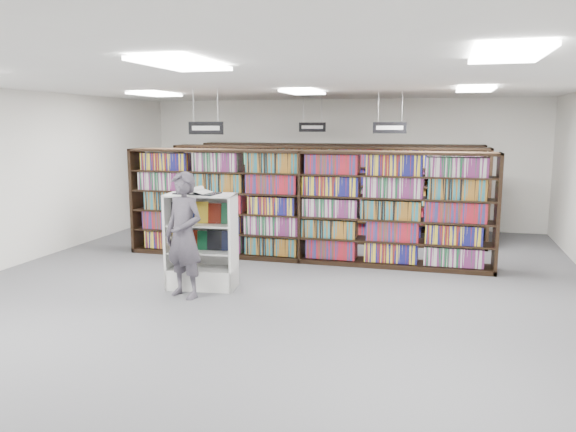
% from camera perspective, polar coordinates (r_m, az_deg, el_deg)
% --- Properties ---
extents(floor, '(12.00, 12.00, 0.00)m').
position_cam_1_polar(floor, '(8.94, -1.62, -7.44)').
color(floor, '#505055').
rests_on(floor, ground).
extents(ceiling, '(10.00, 12.00, 0.10)m').
position_cam_1_polar(ceiling, '(8.59, -1.72, 13.47)').
color(ceiling, silver).
rests_on(ceiling, wall_back).
extents(wall_back, '(10.00, 0.10, 3.20)m').
position_cam_1_polar(wall_back, '(14.44, 5.28, 5.38)').
color(wall_back, white).
rests_on(wall_back, ground).
extents(wall_left, '(0.10, 12.00, 3.20)m').
position_cam_1_polar(wall_left, '(11.14, -27.14, 3.25)').
color(wall_left, white).
rests_on(wall_left, ground).
extents(bookshelf_row_near, '(7.00, 0.60, 2.10)m').
position_cam_1_polar(bookshelf_row_near, '(10.60, 1.48, 1.02)').
color(bookshelf_row_near, black).
rests_on(bookshelf_row_near, floor).
extents(bookshelf_row_mid, '(7.00, 0.60, 2.10)m').
position_cam_1_polar(bookshelf_row_mid, '(12.54, 3.66, 2.29)').
color(bookshelf_row_mid, black).
rests_on(bookshelf_row_mid, floor).
extents(bookshelf_row_far, '(7.00, 0.60, 2.10)m').
position_cam_1_polar(bookshelf_row_far, '(14.20, 5.04, 3.09)').
color(bookshelf_row_far, black).
rests_on(bookshelf_row_far, floor).
extents(aisle_sign_left, '(0.65, 0.02, 0.80)m').
position_cam_1_polar(aisle_sign_left, '(10.02, -8.34, 8.95)').
color(aisle_sign_left, '#B2B2B7').
rests_on(aisle_sign_left, ceiling).
extents(aisle_sign_right, '(0.65, 0.02, 0.80)m').
position_cam_1_polar(aisle_sign_right, '(11.24, 10.29, 8.92)').
color(aisle_sign_right, '#B2B2B7').
rests_on(aisle_sign_right, ceiling).
extents(aisle_sign_center, '(0.65, 0.02, 0.80)m').
position_cam_1_polar(aisle_sign_center, '(13.53, 2.48, 9.10)').
color(aisle_sign_center, '#B2B2B7').
rests_on(aisle_sign_center, ceiling).
extents(troffer_front_center, '(0.60, 1.20, 0.04)m').
position_cam_1_polar(troffer_front_center, '(5.79, -10.70, 14.94)').
color(troffer_front_center, white).
rests_on(troffer_front_center, ceiling).
extents(troffer_front_right, '(0.60, 1.20, 0.04)m').
position_cam_1_polar(troffer_front_right, '(5.25, 21.47, 15.07)').
color(troffer_front_right, white).
rests_on(troffer_front_right, ceiling).
extents(troffer_back_left, '(0.60, 1.20, 0.04)m').
position_cam_1_polar(troffer_back_left, '(11.59, -13.36, 11.94)').
color(troffer_back_left, white).
rests_on(troffer_back_left, ceiling).
extents(troffer_back_center, '(0.60, 1.20, 0.04)m').
position_cam_1_polar(troffer_back_center, '(10.51, 1.53, 12.48)').
color(troffer_back_center, white).
rests_on(troffer_back_center, ceiling).
extents(troffer_back_right, '(0.60, 1.20, 0.04)m').
position_cam_1_polar(troffer_back_right, '(10.22, 18.48, 12.11)').
color(troffer_back_right, white).
rests_on(troffer_back_right, ceiling).
extents(endcap_display, '(1.14, 0.67, 1.51)m').
position_cam_1_polar(endcap_display, '(9.04, -8.67, -4.07)').
color(endcap_display, white).
rests_on(endcap_display, floor).
extents(open_book, '(0.70, 0.43, 0.13)m').
position_cam_1_polar(open_book, '(8.86, -9.24, 2.44)').
color(open_book, black).
rests_on(open_book, endcap_display).
extents(shopper, '(0.80, 0.66, 1.89)m').
position_cam_1_polar(shopper, '(8.49, -10.52, -1.93)').
color(shopper, '#47424B').
rests_on(shopper, floor).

